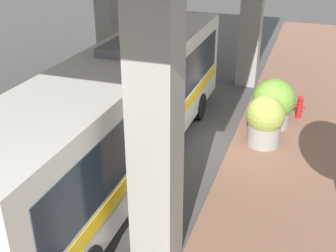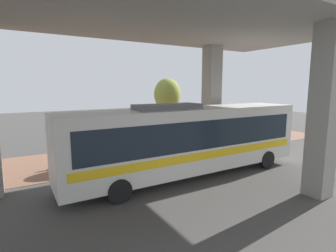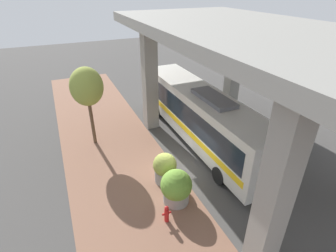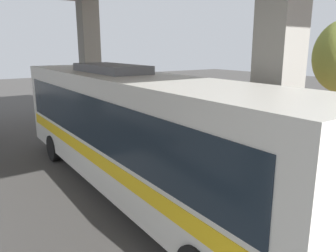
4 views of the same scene
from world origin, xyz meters
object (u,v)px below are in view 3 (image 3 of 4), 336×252
planter_middle (176,188)px  street_tree_near (87,87)px  fire_hydrant (167,214)px  planter_front (165,168)px  bus (200,114)px

planter_middle → street_tree_near: (-2.71, 7.09, 3.09)m
planter_middle → street_tree_near: size_ratio=0.35×
fire_hydrant → planter_front: 2.79m
fire_hydrant → planter_front: size_ratio=0.53×
bus → planter_middle: bearing=-130.5°
fire_hydrant → street_tree_near: 8.95m
bus → street_tree_near: 7.30m
fire_hydrant → bus: bearing=48.8°
bus → planter_front: 4.88m
bus → street_tree_near: (-6.55, 2.59, 1.93)m
bus → fire_hydrant: (-4.77, -5.46, -1.58)m
fire_hydrant → street_tree_near: (-1.78, 8.04, 3.51)m
planter_front → street_tree_near: (-2.79, 5.48, 3.09)m
planter_middle → street_tree_near: street_tree_near is taller
bus → street_tree_near: street_tree_near is taller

